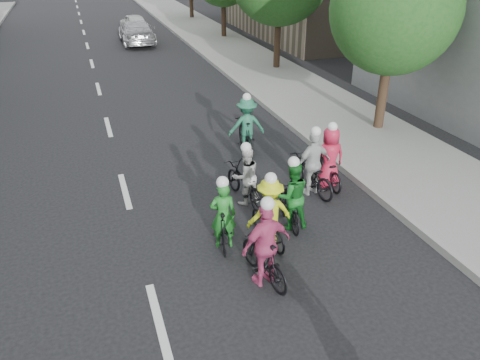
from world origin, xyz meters
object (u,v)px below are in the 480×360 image
follow_car_trail (134,23)px  cyclist_3 (265,251)px  cyclist_5 (222,221)px  cyclist_6 (245,181)px  cyclist_4 (328,163)px  cyclist_7 (246,129)px  cyclist_1 (291,200)px  cyclist_2 (269,217)px  cyclist_8 (312,170)px  follow_car_lead (136,32)px

follow_car_trail → cyclist_3: bearing=81.0°
cyclist_5 → follow_car_trail: 27.31m
follow_car_trail → cyclist_6: bearing=82.2°
cyclist_3 → cyclist_5: bearing=-85.3°
cyclist_4 → cyclist_6: 2.39m
cyclist_5 → cyclist_7: (2.16, 4.57, 0.15)m
cyclist_1 → cyclist_6: cyclist_1 is taller
cyclist_2 → cyclist_8: bearing=-141.9°
cyclist_3 → cyclist_7: (1.76, 6.00, 0.04)m
cyclist_1 → cyclist_5: size_ratio=1.05×
cyclist_1 → cyclist_7: bearing=-89.3°
cyclist_1 → follow_car_trail: size_ratio=0.48×
cyclist_8 → cyclist_7: bearing=-86.6°
cyclist_3 → cyclist_8: (2.46, 2.95, -0.06)m
cyclist_2 → cyclist_3: (-0.55, -1.18, 0.06)m
cyclist_1 → cyclist_4: 2.36m
cyclist_1 → cyclist_4: (1.78, 1.55, -0.04)m
cyclist_1 → cyclist_8: cyclist_8 is taller
cyclist_6 → cyclist_8: size_ratio=0.99×
cyclist_1 → cyclist_3: bearing=59.2°
cyclist_3 → cyclist_4: bearing=-144.9°
cyclist_3 → follow_car_lead: 24.29m
cyclist_2 → cyclist_7: (1.21, 4.82, 0.10)m
cyclist_6 → cyclist_8: cyclist_8 is taller
cyclist_6 → cyclist_2: bearing=77.1°
cyclist_5 → follow_car_lead: (1.33, 22.84, 0.14)m
cyclist_2 → follow_car_trail: (0.78, 27.51, -0.01)m
cyclist_4 → cyclist_5: cyclist_4 is taller
cyclist_4 → follow_car_trail: size_ratio=0.50×
cyclist_1 → cyclist_8: size_ratio=0.92×
cyclist_2 → follow_car_trail: bearing=-96.4°
follow_car_lead → cyclist_5: bearing=87.8°
cyclist_6 → cyclist_7: 3.16m
cyclist_2 → cyclist_1: bearing=-152.2°
cyclist_2 → cyclist_3: 1.31m
cyclist_4 → cyclist_5: (-3.46, -1.76, -0.05)m
cyclist_2 → cyclist_8: size_ratio=0.89×
cyclist_7 → follow_car_lead: 18.29m
cyclist_7 → cyclist_1: bearing=89.5°
cyclist_2 → cyclist_5: cyclist_2 is taller
cyclist_7 → follow_car_lead: (-0.84, 18.27, -0.01)m
cyclist_2 → cyclist_6: (0.12, 1.85, -0.05)m
cyclist_7 → follow_car_trail: cyclist_7 is taller
cyclist_6 → cyclist_8: bearing=167.9°
cyclist_5 → cyclist_1: bearing=-161.0°
cyclist_3 → cyclist_4: (3.06, 3.19, -0.07)m
cyclist_3 → cyclist_1: bearing=-138.9°
cyclist_5 → cyclist_8: bearing=-140.3°
cyclist_8 → cyclist_3: bearing=40.7°
cyclist_5 → cyclist_3: bearing=117.5°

